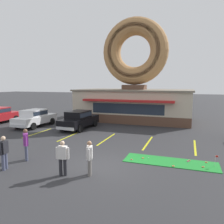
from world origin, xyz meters
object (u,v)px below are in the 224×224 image
Objects in this scene: pedestrian_blue_sweater_man at (4,151)px; pedestrian_leather_jacket_man at (26,143)px; golf_ball at (149,158)px; pedestrian_clipboard_woman at (63,157)px; trash_bin at (185,122)px; car_white at (35,117)px; car_black at (79,119)px; pedestrian_hooded_kid at (90,157)px; putting_flag_pin at (216,158)px.

pedestrian_leather_jacket_man reaches higher than pedestrian_blue_sweater_man.
golf_ball is at bearing 31.50° from pedestrian_blue_sweater_man.
pedestrian_blue_sweater_man is 0.96× the size of pedestrian_leather_jacket_man.
golf_ball is 7.16m from pedestrian_blue_sweater_man.
trash_bin is at bearing 69.55° from pedestrian_clipboard_woman.
car_white is 0.99× the size of car_black.
car_white reaches higher than pedestrian_hooded_kid.
golf_ball is 3.28m from putting_flag_pin.
pedestrian_leather_jacket_man is at bearing -81.30° from car_black.
golf_ball is 0.03× the size of pedestrian_hooded_kid.
pedestrian_hooded_kid is at bearing -40.90° from car_white.
pedestrian_blue_sweater_man is (1.18, -9.51, 0.01)m from car_black.
golf_ball is at bearing -38.68° from car_black.
pedestrian_clipboard_woman reaches higher than pedestrian_hooded_kid.
car_white is 2.97× the size of pedestrian_hooded_kid.
pedestrian_clipboard_woman reaches higher than putting_flag_pin.
pedestrian_leather_jacket_man reaches higher than golf_ball.
car_black is (4.36, 0.49, 0.00)m from car_white.
pedestrian_blue_sweater_man is at bearing -173.16° from pedestrian_clipboard_woman.
pedestrian_hooded_kid is (-2.06, -2.96, 0.79)m from golf_ball.
pedestrian_clipboard_woman reaches higher than golf_ball.
pedestrian_blue_sweater_man reaches higher than putting_flag_pin.
pedestrian_clipboard_woman is (-6.41, -3.30, 0.41)m from putting_flag_pin.
golf_ball is 0.01× the size of car_black.
car_white is 10.59m from pedestrian_blue_sweater_man.
car_white is at bearing 121.54° from pedestrian_blue_sweater_man.
car_black is 9.66m from trash_bin.
car_white is 2.74× the size of pedestrian_leather_jacket_man.
car_black is at bearing 150.81° from putting_flag_pin.
pedestrian_clipboard_woman is (-1.10, -0.41, 0.01)m from pedestrian_hooded_kid.
car_black is at bearing 141.32° from golf_ball.
car_white is 2.95× the size of pedestrian_clipboard_woman.
pedestrian_leather_jacket_man reaches higher than putting_flag_pin.
pedestrian_leather_jacket_man is (0.07, 1.36, 0.04)m from pedestrian_blue_sweater_man.
pedestrian_clipboard_woman is at bearing -19.70° from pedestrian_leather_jacket_man.
pedestrian_clipboard_woman is (2.84, -1.02, -0.08)m from pedestrian_leather_jacket_man.
pedestrian_blue_sweater_man is 1.37m from pedestrian_leather_jacket_man.
pedestrian_blue_sweater_man is at bearing -169.29° from pedestrian_hooded_kid.
putting_flag_pin is at bearing -80.55° from trash_bin.
pedestrian_hooded_kid is at bearing -124.88° from golf_ball.
putting_flag_pin is (3.26, -0.07, 0.39)m from golf_ball.
car_white reaches higher than putting_flag_pin.
pedestrian_hooded_kid is at bearing -151.45° from putting_flag_pin.
car_black reaches higher than trash_bin.
putting_flag_pin is at bearing -19.87° from car_white.
putting_flag_pin is at bearing 28.55° from pedestrian_hooded_kid.
trash_bin is (7.65, 11.90, -0.43)m from pedestrian_leather_jacket_man.
pedestrian_leather_jacket_man is at bearing 87.00° from pedestrian_blue_sweater_man.
pedestrian_blue_sweater_man is at bearing -120.21° from trash_bin.
pedestrian_leather_jacket_man is (1.25, -8.15, 0.06)m from car_black.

